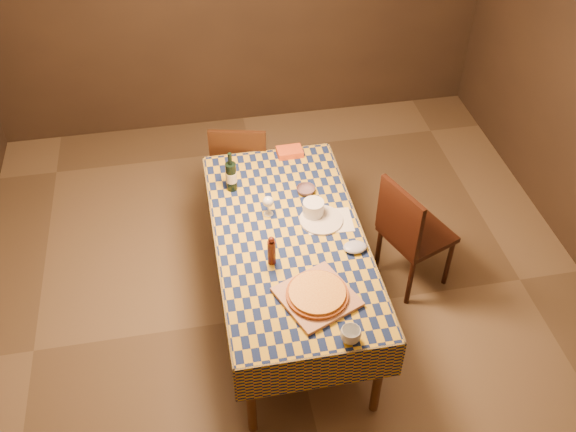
{
  "coord_description": "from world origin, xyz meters",
  "views": [
    {
      "loc": [
        -0.53,
        -2.83,
        3.61
      ],
      "look_at": [
        0.0,
        0.05,
        0.9
      ],
      "focal_mm": 40.0,
      "sensor_mm": 36.0,
      "label": 1
    }
  ],
  "objects_px": {
    "wine_bottle": "(231,176)",
    "white_plate": "(321,220)",
    "dining_table": "(289,245)",
    "cutting_board": "(317,297)",
    "bowl": "(306,190)",
    "chair_far": "(241,166)",
    "chair_right": "(409,231)",
    "pizza": "(317,294)"
  },
  "relations": [
    {
      "from": "dining_table",
      "to": "chair_far",
      "type": "xyz_separation_m",
      "value": [
        -0.18,
        1.08,
        -0.17
      ]
    },
    {
      "from": "wine_bottle",
      "to": "cutting_board",
      "type": "bearing_deg",
      "value": -71.03
    },
    {
      "from": "chair_far",
      "to": "chair_right",
      "type": "xyz_separation_m",
      "value": [
        1.06,
        -0.93,
        0.0
      ]
    },
    {
      "from": "wine_bottle",
      "to": "chair_far",
      "type": "height_order",
      "value": "wine_bottle"
    },
    {
      "from": "wine_bottle",
      "to": "white_plate",
      "type": "xyz_separation_m",
      "value": [
        0.53,
        -0.43,
        -0.1
      ]
    },
    {
      "from": "cutting_board",
      "to": "chair_right",
      "type": "bearing_deg",
      "value": 39.79
    },
    {
      "from": "bowl",
      "to": "chair_far",
      "type": "bearing_deg",
      "value": 118.51
    },
    {
      "from": "cutting_board",
      "to": "chair_far",
      "type": "height_order",
      "value": "chair_far"
    },
    {
      "from": "wine_bottle",
      "to": "chair_right",
      "type": "bearing_deg",
      "value": -17.8
    },
    {
      "from": "chair_right",
      "to": "white_plate",
      "type": "bearing_deg",
      "value": -175.72
    },
    {
      "from": "bowl",
      "to": "white_plate",
      "type": "height_order",
      "value": "bowl"
    },
    {
      "from": "cutting_board",
      "to": "pizza",
      "type": "xyz_separation_m",
      "value": [
        0.0,
        -0.0,
        0.03
      ]
    },
    {
      "from": "bowl",
      "to": "chair_right",
      "type": "xyz_separation_m",
      "value": [
        0.69,
        -0.25,
        -0.27
      ]
    },
    {
      "from": "dining_table",
      "to": "bowl",
      "type": "bearing_deg",
      "value": 64.88
    },
    {
      "from": "pizza",
      "to": "chair_right",
      "type": "xyz_separation_m",
      "value": [
        0.81,
        0.68,
        -0.29
      ]
    },
    {
      "from": "dining_table",
      "to": "chair_far",
      "type": "bearing_deg",
      "value": 99.54
    },
    {
      "from": "dining_table",
      "to": "bowl",
      "type": "xyz_separation_m",
      "value": [
        0.19,
        0.4,
        0.1
      ]
    },
    {
      "from": "dining_table",
      "to": "cutting_board",
      "type": "height_order",
      "value": "cutting_board"
    },
    {
      "from": "wine_bottle",
      "to": "white_plate",
      "type": "relative_size",
      "value": 1.07
    },
    {
      "from": "wine_bottle",
      "to": "white_plate",
      "type": "height_order",
      "value": "wine_bottle"
    },
    {
      "from": "bowl",
      "to": "wine_bottle",
      "type": "bearing_deg",
      "value": 165.22
    },
    {
      "from": "dining_table",
      "to": "chair_right",
      "type": "height_order",
      "value": "chair_right"
    },
    {
      "from": "bowl",
      "to": "wine_bottle",
      "type": "distance_m",
      "value": 0.51
    },
    {
      "from": "chair_far",
      "to": "white_plate",
      "type": "bearing_deg",
      "value": -67.26
    },
    {
      "from": "cutting_board",
      "to": "white_plate",
      "type": "relative_size",
      "value": 1.39
    },
    {
      "from": "pizza",
      "to": "white_plate",
      "type": "bearing_deg",
      "value": 75.25
    },
    {
      "from": "white_plate",
      "to": "pizza",
      "type": "bearing_deg",
      "value": -104.75
    },
    {
      "from": "dining_table",
      "to": "white_plate",
      "type": "relative_size",
      "value": 6.58
    },
    {
      "from": "pizza",
      "to": "chair_right",
      "type": "distance_m",
      "value": 1.1
    },
    {
      "from": "cutting_board",
      "to": "bowl",
      "type": "bearing_deg",
      "value": 82.3
    },
    {
      "from": "dining_table",
      "to": "chair_far",
      "type": "height_order",
      "value": "chair_far"
    },
    {
      "from": "bowl",
      "to": "chair_far",
      "type": "height_order",
      "value": "chair_far"
    },
    {
      "from": "pizza",
      "to": "chair_right",
      "type": "height_order",
      "value": "chair_right"
    },
    {
      "from": "pizza",
      "to": "wine_bottle",
      "type": "distance_m",
      "value": 1.12
    },
    {
      "from": "dining_table",
      "to": "white_plate",
      "type": "xyz_separation_m",
      "value": [
        0.23,
        0.1,
        0.08
      ]
    },
    {
      "from": "wine_bottle",
      "to": "dining_table",
      "type": "bearing_deg",
      "value": -60.44
    },
    {
      "from": "pizza",
      "to": "chair_far",
      "type": "bearing_deg",
      "value": 98.64
    },
    {
      "from": "wine_bottle",
      "to": "chair_far",
      "type": "relative_size",
      "value": 0.32
    },
    {
      "from": "dining_table",
      "to": "pizza",
      "type": "distance_m",
      "value": 0.54
    },
    {
      "from": "cutting_board",
      "to": "chair_right",
      "type": "relative_size",
      "value": 0.42
    },
    {
      "from": "chair_far",
      "to": "bowl",
      "type": "bearing_deg",
      "value": -61.49
    },
    {
      "from": "dining_table",
      "to": "pizza",
      "type": "xyz_separation_m",
      "value": [
        0.06,
        -0.52,
        0.12
      ]
    }
  ]
}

